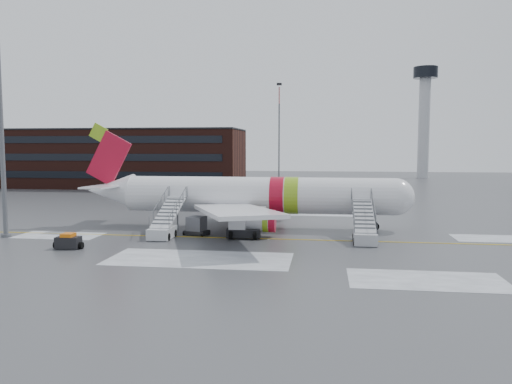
# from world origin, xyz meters

# --- Properties ---
(ground) EXTENTS (260.00, 260.00, 0.00)m
(ground) POSITION_xyz_m (0.00, 0.00, 0.00)
(ground) COLOR #494C4F
(ground) RESTS_ON ground
(airliner) EXTENTS (35.03, 32.97, 11.18)m
(airliner) POSITION_xyz_m (-4.42, 5.18, 3.42)
(airliner) COLOR white
(airliner) RESTS_ON ground
(airstair_fwd) EXTENTS (2.05, 7.70, 3.48)m
(airstair_fwd) POSITION_xyz_m (6.99, -1.36, 1.06)
(airstair_fwd) COLOR #A6A8AD
(airstair_fwd) RESTS_ON ground
(airstair_aft) EXTENTS (2.05, 7.70, 3.48)m
(airstair_aft) POSITION_xyz_m (-11.62, -1.36, 1.06)
(airstair_aft) COLOR silver
(airstair_aft) RESTS_ON ground
(pushback_tug) EXTENTS (3.23, 2.52, 1.78)m
(pushback_tug) POSITION_xyz_m (-4.30, -0.84, 0.79)
(pushback_tug) COLOR black
(pushback_tug) RESTS_ON ground
(uld_container) EXTENTS (2.53, 2.11, 1.79)m
(uld_container) POSITION_xyz_m (-8.93, 0.28, 0.84)
(uld_container) COLOR black
(uld_container) RESTS_ON ground
(baggage_tractor) EXTENTS (2.54, 1.22, 1.31)m
(baggage_tractor) POSITION_xyz_m (-17.94, -7.69, 0.56)
(baggage_tractor) COLOR black
(baggage_tractor) RESTS_ON ground
(light_mast_near) EXTENTS (1.20, 1.20, 25.07)m
(light_mast_near) POSITION_xyz_m (-26.63, -3.37, 12.98)
(light_mast_near) COLOR #595B60
(light_mast_near) RESTS_ON ground
(terminal_building) EXTENTS (62.00, 16.11, 12.30)m
(terminal_building) POSITION_xyz_m (-45.00, 54.98, 6.20)
(terminal_building) COLOR #3F1E16
(terminal_building) RESTS_ON ground
(control_tower) EXTENTS (6.40, 6.40, 30.00)m
(control_tower) POSITION_xyz_m (30.00, 95.00, 18.75)
(control_tower) COLOR #B2B5BA
(control_tower) RESTS_ON ground
(light_mast_far_n) EXTENTS (1.20, 1.20, 24.25)m
(light_mast_far_n) POSITION_xyz_m (-8.00, 78.00, 13.84)
(light_mast_far_n) COLOR #595B60
(light_mast_far_n) RESTS_ON ground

